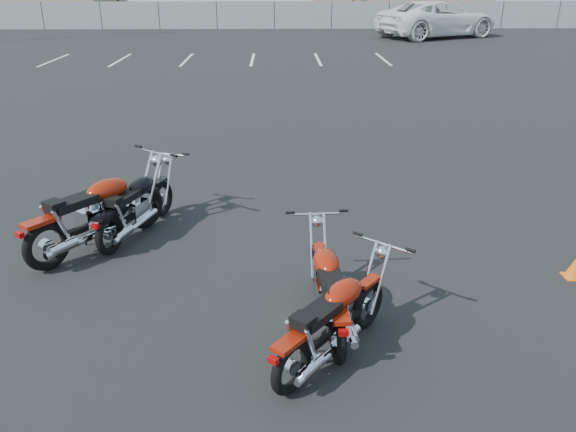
{
  "coord_description": "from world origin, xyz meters",
  "views": [
    {
      "loc": [
        0.05,
        -6.36,
        3.69
      ],
      "look_at": [
        0.2,
        0.6,
        0.65
      ],
      "focal_mm": 35.0,
      "sensor_mm": 36.0,
      "label": 1
    }
  ],
  "objects_px": {
    "motorcycle_front_red": "(98,213)",
    "motorcycle_third_red": "(334,320)",
    "motorcycle_second_black": "(137,205)",
    "white_van": "(438,9)",
    "motorcycle_rear_red": "(329,288)"
  },
  "relations": [
    {
      "from": "motorcycle_second_black",
      "to": "white_van",
      "type": "bearing_deg",
      "value": 66.77
    },
    {
      "from": "motorcycle_front_red",
      "to": "motorcycle_rear_red",
      "type": "distance_m",
      "value": 3.7
    },
    {
      "from": "motorcycle_third_red",
      "to": "motorcycle_rear_red",
      "type": "distance_m",
      "value": 0.63
    },
    {
      "from": "motorcycle_second_black",
      "to": "motorcycle_third_red",
      "type": "height_order",
      "value": "motorcycle_second_black"
    },
    {
      "from": "motorcycle_front_red",
      "to": "motorcycle_third_red",
      "type": "bearing_deg",
      "value": -39.95
    },
    {
      "from": "motorcycle_third_red",
      "to": "motorcycle_front_red",
      "type": "bearing_deg",
      "value": 140.05
    },
    {
      "from": "motorcycle_front_red",
      "to": "motorcycle_third_red",
      "type": "height_order",
      "value": "motorcycle_front_red"
    },
    {
      "from": "motorcycle_second_black",
      "to": "motorcycle_third_red",
      "type": "xyz_separation_m",
      "value": [
        2.67,
        -3.06,
        -0.02
      ]
    },
    {
      "from": "motorcycle_front_red",
      "to": "white_van",
      "type": "bearing_deg",
      "value": 66.35
    },
    {
      "from": "motorcycle_third_red",
      "to": "white_van",
      "type": "height_order",
      "value": "white_van"
    },
    {
      "from": "motorcycle_third_red",
      "to": "white_van",
      "type": "xyz_separation_m",
      "value": [
        9.24,
        30.82,
        1.21
      ]
    },
    {
      "from": "motorcycle_third_red",
      "to": "motorcycle_rear_red",
      "type": "relative_size",
      "value": 0.88
    },
    {
      "from": "motorcycle_second_black",
      "to": "motorcycle_third_red",
      "type": "distance_m",
      "value": 4.07
    },
    {
      "from": "motorcycle_second_black",
      "to": "motorcycle_third_red",
      "type": "bearing_deg",
      "value": -48.9
    },
    {
      "from": "motorcycle_front_red",
      "to": "motorcycle_second_black",
      "type": "bearing_deg",
      "value": 45.92
    }
  ]
}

